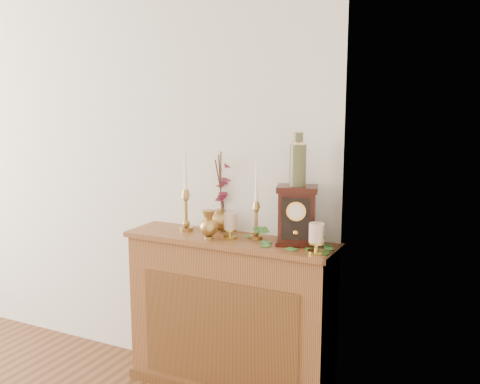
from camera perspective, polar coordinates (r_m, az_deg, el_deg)
The scene contains 10 objects.
console_shelf at distance 3.34m, azimuth -1.04°, elevation -12.85°, with size 1.24×0.34×0.93m.
candlestick_left at distance 3.31m, azimuth -5.53°, elevation -1.14°, with size 0.08×0.08×0.51m.
candlestick_center at distance 3.12m, azimuth 1.66°, elevation -2.23°, with size 0.07×0.07×0.43m.
bud_vase at distance 3.12m, azimuth -3.21°, elevation -3.37°, with size 0.10×0.10×0.17m.
ginger_jar at distance 3.31m, azimuth -1.74°, elevation -0.24°, with size 0.19×0.21×0.48m.
pillar_candle_left at distance 3.13m, azimuth -1.00°, elevation -3.31°, with size 0.08×0.08×0.16m.
pillar_candle_right at distance 2.88m, azimuth 7.77°, elevation -4.51°, with size 0.09×0.09×0.17m.
ivy_garland at distance 3.02m, azimuth 5.76°, elevation -5.16°, with size 0.47×0.21×0.09m.
mantel_clock at distance 3.01m, azimuth 5.80°, elevation -2.45°, with size 0.25×0.21×0.32m.
ceramic_vase at distance 2.96m, azimuth 5.90°, elevation 3.04°, with size 0.09×0.09×0.28m.
Camera 1 is at (2.82, -0.62, 1.75)m, focal length 42.00 mm.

